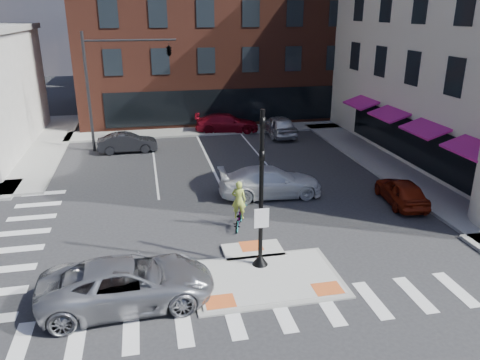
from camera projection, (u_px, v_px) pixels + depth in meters
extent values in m
plane|color=#28282B|center=(263.00, 272.00, 17.54)|extent=(120.00, 120.00, 0.00)
cube|color=gray|center=(266.00, 279.00, 17.07)|extent=(5.40, 3.60, 0.06)
cube|color=#A8A8A3|center=(266.00, 278.00, 17.06)|extent=(5.00, 3.20, 0.12)
cube|color=#A8A8A3|center=(253.00, 251.00, 18.99)|extent=(2.40, 1.40, 0.12)
cube|color=#D75A26|center=(220.00, 302.00, 15.57)|extent=(1.00, 0.80, 0.01)
cube|color=#D75A26|center=(327.00, 288.00, 16.30)|extent=(1.00, 0.80, 0.01)
cube|color=#D75A26|center=(251.00, 246.00, 19.24)|extent=(0.90, 0.90, 0.01)
cube|color=gray|center=(47.00, 145.00, 33.80)|extent=(3.00, 20.00, 0.15)
cube|color=gray|center=(392.00, 169.00, 28.79)|extent=(3.00, 24.00, 0.15)
cube|color=gray|center=(231.00, 129.00, 38.33)|extent=(26.00, 3.00, 0.15)
cube|color=#4F2318|center=(211.00, 30.00, 44.99)|extent=(24.00, 18.00, 15.00)
cube|color=black|center=(229.00, 106.00, 38.66)|extent=(20.00, 0.12, 2.80)
cube|color=black|center=(413.00, 142.00, 28.46)|extent=(0.12, 16.00, 2.60)
cube|color=#C31A8D|center=(472.00, 148.00, 22.34)|extent=(1.46, 3.00, 0.58)
cube|color=#C31A8D|center=(405.00, 121.00, 27.86)|extent=(1.46, 3.00, 0.58)
cube|color=#C31A8D|center=(361.00, 103.00, 33.38)|extent=(1.46, 3.00, 0.58)
cube|color=slate|center=(138.00, 44.00, 62.90)|extent=(10.00, 12.00, 10.00)
cube|color=brown|center=(230.00, 34.00, 66.89)|extent=(12.00, 12.00, 12.00)
cone|color=black|center=(260.00, 259.00, 17.79)|extent=(0.60, 0.60, 0.45)
cylinder|color=black|center=(261.00, 189.00, 16.81)|extent=(0.16, 0.16, 5.80)
cube|color=white|center=(262.00, 218.00, 17.08)|extent=(0.55, 0.04, 0.75)
imported|color=black|center=(262.00, 132.00, 16.09)|extent=(0.18, 0.22, 1.10)
imported|color=black|center=(262.00, 165.00, 16.50)|extent=(0.18, 0.22, 1.10)
cylinder|color=black|center=(88.00, 94.00, 31.29)|extent=(0.20, 0.20, 8.00)
cylinder|color=black|center=(130.00, 40.00, 30.70)|extent=(6.00, 0.14, 0.14)
imported|color=black|center=(169.00, 49.00, 31.39)|extent=(0.48, 2.24, 0.90)
imported|color=#9EA0A5|center=(128.00, 283.00, 15.42)|extent=(5.82, 2.92, 1.58)
imported|color=maroon|center=(401.00, 191.00, 23.55)|extent=(2.03, 4.09, 1.34)
imported|color=white|center=(270.00, 182.00, 24.51)|extent=(5.47, 2.37, 1.57)
imported|color=#242529|center=(127.00, 143.00, 32.24)|extent=(4.05, 1.49, 1.32)
imported|color=silver|center=(279.00, 126.00, 36.36)|extent=(2.04, 4.81, 1.62)
imported|color=maroon|center=(227.00, 123.00, 37.55)|extent=(5.31, 2.77, 1.47)
imported|color=#3F3F44|center=(239.00, 218.00, 21.03)|extent=(1.17, 1.86, 0.92)
imported|color=#A7BE43|center=(239.00, 200.00, 20.74)|extent=(0.75, 0.62, 1.76)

